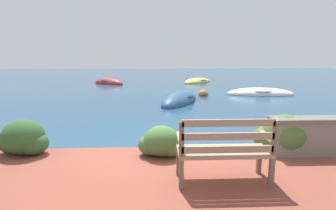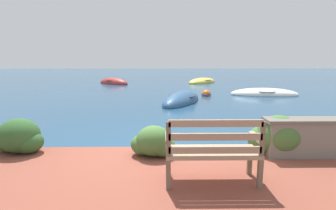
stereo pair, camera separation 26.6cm
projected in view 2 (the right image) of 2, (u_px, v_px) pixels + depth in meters
ground_plane at (152, 157)px, 5.07m from camera, size 80.00×80.00×0.00m
park_bench at (213, 149)px, 3.50m from camera, size 1.26×0.48×0.93m
stone_wall at (329, 137)px, 4.52m from camera, size 2.25×0.38×0.66m
hedge_clump_far_left at (19, 138)px, 4.70m from camera, size 0.92×0.66×0.62m
hedge_clump_left at (153, 143)px, 4.54m from camera, size 0.78×0.56×0.53m
hedge_clump_centre at (278, 137)px, 4.64m from camera, size 1.01×0.73×0.69m
rowboat_nearest at (182, 101)px, 11.20m from camera, size 2.33×3.42×0.81m
rowboat_mid at (264, 94)px, 13.34m from camera, size 3.51×1.73×0.65m
rowboat_far at (114, 83)px, 18.97m from camera, size 2.74×2.46×0.78m
rowboat_outer at (202, 82)px, 19.83m from camera, size 2.90×3.03×0.65m
mooring_buoy at (206, 94)px, 13.07m from camera, size 0.51×0.51×0.46m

